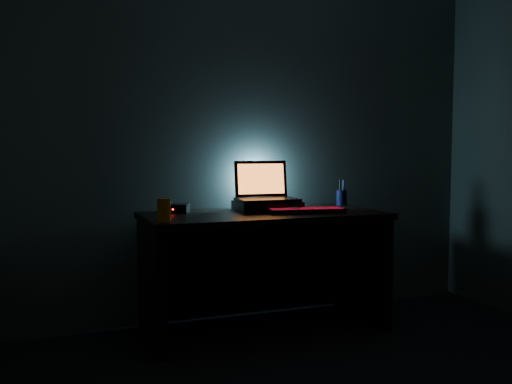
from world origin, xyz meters
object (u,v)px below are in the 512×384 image
laptop (265,191)px  keyboard (306,211)px  mouse (294,209)px  juice_glass (164,210)px  router (175,208)px  pen_cup (341,198)px

laptop → keyboard: laptop is taller
mouse → juice_glass: bearing=-170.0°
juice_glass → router: 0.45m
keyboard → pen_cup: 0.56m
laptop → mouse: 0.27m
keyboard → mouse: (-0.06, 0.05, 0.00)m
keyboard → mouse: bearing=145.2°
pen_cup → juice_glass: 1.44m
laptop → mouse: size_ratio=3.95×
laptop → keyboard: (0.17, -0.27, -0.11)m
keyboard → laptop: bearing=129.8°
keyboard → mouse: mouse is taller
keyboard → juice_glass: size_ratio=3.86×
keyboard → router: size_ratio=2.42×
keyboard → pen_cup: bearing=46.4°
laptop → mouse: laptop is taller
laptop → keyboard: size_ratio=0.80×
router → juice_glass: bearing=-85.9°
keyboard → pen_cup: size_ratio=4.60×
mouse → juice_glass: size_ratio=0.78×
mouse → pen_cup: 0.58m
pen_cup → juice_glass: (-1.36, -0.47, 0.01)m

